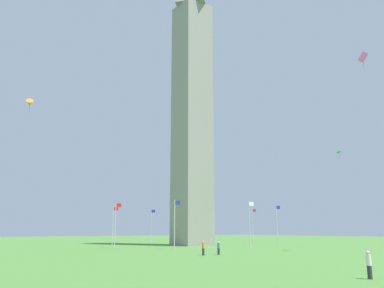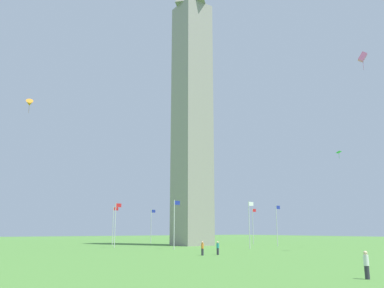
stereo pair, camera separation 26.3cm
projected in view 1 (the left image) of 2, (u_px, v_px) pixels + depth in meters
The scene contains 16 objects.
ground_plane at pixel (192, 246), 77.80m from camera, with size 260.00×260.00×0.00m, color #477A33.
obelisk_monument at pixel (192, 103), 83.82m from camera, with size 6.34×6.34×57.61m.
flagpole_n at pixel (253, 224), 87.90m from camera, with size 1.12×0.14×7.63m.
flagpole_ne at pixel (204, 225), 94.39m from camera, with size 1.12×0.14×7.63m.
flagpole_e at pixel (151, 224), 91.70m from camera, with size 1.12×0.14×7.63m.
flagpole_se at pixel (113, 224), 81.40m from camera, with size 1.12×0.14×7.63m.
flagpole_s at pixel (116, 223), 69.53m from camera, with size 1.12×0.14×7.63m.
flagpole_sw at pixel (175, 222), 63.03m from camera, with size 1.12×0.14×7.63m.
flagpole_w at pixel (250, 222), 65.72m from camera, with size 1.12×0.14×7.63m.
flagpole_nw at pixel (277, 223), 76.02m from camera, with size 1.12×0.14×7.63m.
person_white_shirt at pixel (369, 265), 24.88m from camera, with size 0.32×0.32×1.69m.
person_teal_shirt at pixel (219, 248), 48.91m from camera, with size 0.32×0.32×1.60m.
person_orange_shirt at pixel (203, 248), 47.77m from camera, with size 0.32×0.32×1.65m.
kite_green_diamond at pixel (339, 152), 70.77m from camera, with size 0.86×0.81×1.31m.
kite_pink_box at pixel (363, 57), 57.97m from camera, with size 1.31×1.49×2.74m.
kite_orange_delta at pixel (30, 103), 61.92m from camera, with size 1.35×1.62×2.21m.
Camera 1 is at (-46.31, -65.47, 2.97)m, focal length 37.64 mm.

